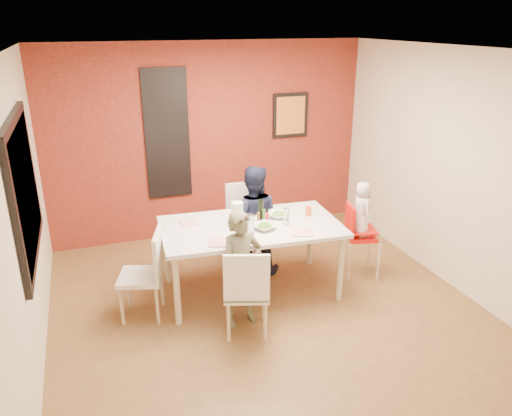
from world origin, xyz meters
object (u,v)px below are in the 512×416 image
object	(u,v)px
chair_far	(247,220)
toddler	(362,209)
dining_table	(251,231)
high_chair	(358,234)
child_far	(253,220)
chair_left	(148,270)
chair_near	(247,289)
child_near	(242,269)
paper_towel_roll	(237,215)
wine_bottle	(261,210)

from	to	relation	value
chair_far	toddler	bearing A→B (deg)	-30.43
dining_table	high_chair	bearing A→B (deg)	-3.56
dining_table	toddler	distance (m)	1.35
child_far	high_chair	bearing A→B (deg)	174.93
chair_far	chair_left	distance (m)	1.59
chair_near	child_far	world-z (taller)	child_far
child_far	toddler	world-z (taller)	child_far
chair_left	child_near	size ratio (longest dim) A/B	0.77
child_near	high_chair	bearing A→B (deg)	7.52
dining_table	child_near	distance (m)	0.66
toddler	chair_far	bearing A→B (deg)	57.76
dining_table	chair_near	xyz separation A→B (m)	(-0.32, -0.82, -0.22)
chair_far	child_near	world-z (taller)	child_near
chair_near	chair_far	xyz separation A→B (m)	(0.51, 1.53, 0.05)
child_near	paper_towel_roll	bearing A→B (deg)	66.71
chair_near	paper_towel_roll	bearing A→B (deg)	-83.48
dining_table	chair_near	size ratio (longest dim) A/B	2.17
chair_far	high_chair	world-z (taller)	chair_far
child_far	chair_left	bearing A→B (deg)	43.87
chair_left	wine_bottle	world-z (taller)	wine_bottle
chair_far	toddler	xyz separation A→B (m)	(1.16, -0.81, 0.29)
chair_far	wine_bottle	bearing A→B (deg)	-88.98
high_chair	child_near	bearing A→B (deg)	120.92
dining_table	chair_far	xyz separation A→B (m)	(0.19, 0.71, -0.17)
high_chair	child_near	size ratio (longest dim) A/B	0.75
chair_far	chair_left	bearing A→B (deg)	-143.78
chair_left	high_chair	xyz separation A→B (m)	(2.49, 0.04, 0.02)
child_near	child_far	xyz separation A→B (m)	(0.48, 1.04, 0.07)
chair_near	chair_far	bearing A→B (deg)	-90.28
paper_towel_roll	wine_bottle	bearing A→B (deg)	16.21
dining_table	wine_bottle	bearing A→B (deg)	29.71
child_near	dining_table	bearing A→B (deg)	53.30
chair_near	child_near	size ratio (longest dim) A/B	0.77
toddler	chair_left	bearing A→B (deg)	93.34
chair_far	wine_bottle	world-z (taller)	wine_bottle
chair_left	toddler	bearing A→B (deg)	107.64
paper_towel_roll	high_chair	bearing A→B (deg)	-3.05
chair_left	child_far	bearing A→B (deg)	130.43
high_chair	child_near	xyz separation A→B (m)	(-1.62, -0.50, 0.06)
child_near	paper_towel_roll	distance (m)	0.69
chair_left	dining_table	bearing A→B (deg)	112.98
dining_table	wine_bottle	distance (m)	0.26
child_near	toddler	world-z (taller)	child_near
child_near	wine_bottle	size ratio (longest dim) A/B	4.96
high_chair	child_near	distance (m)	1.69
chair_near	paper_towel_roll	distance (m)	0.94
child_near	wine_bottle	bearing A→B (deg)	46.57
chair_near	chair_left	size ratio (longest dim) A/B	0.99
wine_bottle	paper_towel_roll	xyz separation A→B (m)	(-0.30, -0.09, 0.02)
dining_table	chair_far	bearing A→B (deg)	75.35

